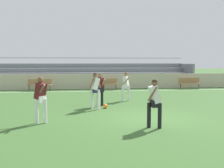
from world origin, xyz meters
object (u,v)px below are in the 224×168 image
player_white_challenging (154,99)px  soccer_ball (105,106)px  player_white_overlapping (126,84)px  player_dark_pressing_high (41,96)px  bench_far_right (40,84)px  bench_far_left (106,83)px  player_dark_on_ball (100,87)px  bleacher_stand (62,74)px  player_white_dropping_back (95,87)px  bench_near_bin (189,82)px

player_white_challenging → soccer_ball: 4.41m
player_white_overlapping → player_dark_pressing_high: 6.72m
bench_far_right → bench_far_left: 5.10m
player_dark_on_ball → soccer_ball: (0.17, -0.74, -0.87)m
player_white_challenging → player_dark_on_ball: bearing=105.2°
bleacher_stand → bench_far_left: size_ratio=12.89×
player_white_dropping_back → player_white_overlapping: 3.21m
player_dark_on_ball → player_white_overlapping: player_dark_on_ball is taller
bench_far_left → player_dark_pressing_high: 12.37m
player_dark_on_ball → player_white_dropping_back: player_white_dropping_back is taller
soccer_ball → player_white_dropping_back: bearing=-164.3°
bleacher_stand → soccer_ball: (2.43, -12.11, -1.01)m
bench_far_left → player_white_dropping_back: 9.17m
soccer_ball → bench_far_right: bearing=114.3°
player_white_dropping_back → player_white_overlapping: size_ratio=1.05×
player_dark_pressing_high → soccer_ball: 4.02m
bench_far_left → player_dark_pressing_high: (-3.72, -11.79, 0.45)m
bench_near_bin → player_dark_pressing_high: size_ratio=1.08×
player_white_dropping_back → player_dark_pressing_high: 3.51m
player_white_dropping_back → bench_near_bin: bearing=46.8°
player_dark_on_ball → soccer_ball: bearing=-77.1°
player_white_overlapping → soccer_ball: size_ratio=7.40×
player_white_overlapping → bleacher_stand: bearing=111.8°
bench_near_bin → bench_far_left: size_ratio=1.00×
player_dark_on_ball → soccer_ball: size_ratio=7.48×
bench_near_bin → player_dark_pressing_high: 15.89m
player_white_overlapping → player_white_challenging: size_ratio=1.00×
bench_near_bin → bleacher_stand: bearing=162.8°
bench_far_right → player_dark_on_ball: 9.02m
bench_far_right → player_white_dropping_back: bearing=-68.6°
bleacher_stand → soccer_ball: bleacher_stand is taller
player_dark_on_ball → bench_near_bin: bearing=45.0°
player_white_challenging → bench_near_bin: bearing=62.4°
bench_far_right → soccer_ball: 9.77m
bench_near_bin → player_white_dropping_back: size_ratio=1.06×
bench_near_bin → player_dark_pressing_high: player_dark_pressing_high is taller
bleacher_stand → player_dark_pressing_high: (-0.22, -15.01, -0.12)m
bench_far_right → player_dark_pressing_high: bearing=-83.4°
bench_far_right → player_white_challenging: 14.05m
bench_far_right → bench_near_bin: (12.01, 0.00, 0.00)m
bench_far_left → bleacher_stand: bearing=137.5°
bleacher_stand → player_white_challenging: 16.67m
player_dark_on_ball → player_white_dropping_back: 0.93m
player_white_overlapping → player_white_challenging: same height
player_dark_pressing_high → player_white_challenging: bearing=-18.4°
bench_far_left → player_white_overlapping: 6.49m
bench_near_bin → player_white_overlapping: player_white_overlapping is taller
player_dark_on_ball → bench_far_right: bearing=115.3°
player_white_dropping_back → player_white_overlapping: (1.93, 2.57, -0.05)m
bench_far_right → player_white_overlapping: 8.47m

